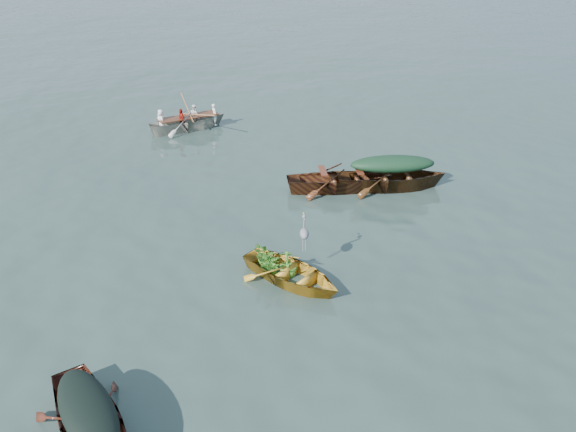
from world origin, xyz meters
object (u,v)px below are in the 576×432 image
(yellow_dinghy, at_px, (291,282))
(rowed_boat, at_px, (189,130))
(heron, at_px, (304,239))
(green_tarp_boat, at_px, (390,188))
(open_wooden_boat, at_px, (340,190))

(yellow_dinghy, bearing_deg, rowed_boat, 60.14)
(heron, bearing_deg, green_tarp_boat, 8.49)
(open_wooden_boat, height_order, heron, heron)
(yellow_dinghy, height_order, rowed_boat, rowed_boat)
(open_wooden_boat, bearing_deg, rowed_boat, 39.34)
(rowed_boat, bearing_deg, yellow_dinghy, 170.99)
(yellow_dinghy, distance_m, green_tarp_boat, 6.24)
(yellow_dinghy, distance_m, heron, 1.07)
(open_wooden_boat, xyz_separation_m, heron, (-1.50, -4.69, 0.92))
(green_tarp_boat, relative_size, heron, 5.35)
(open_wooden_boat, xyz_separation_m, rowed_boat, (-5.50, 6.16, 0.00))
(green_tarp_boat, xyz_separation_m, open_wooden_boat, (-1.65, -0.05, 0.00))
(green_tarp_boat, distance_m, rowed_boat, 9.42)
(yellow_dinghy, xyz_separation_m, rowed_boat, (-3.67, 11.30, 0.00))
(yellow_dinghy, xyz_separation_m, heron, (0.33, 0.44, 0.92))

